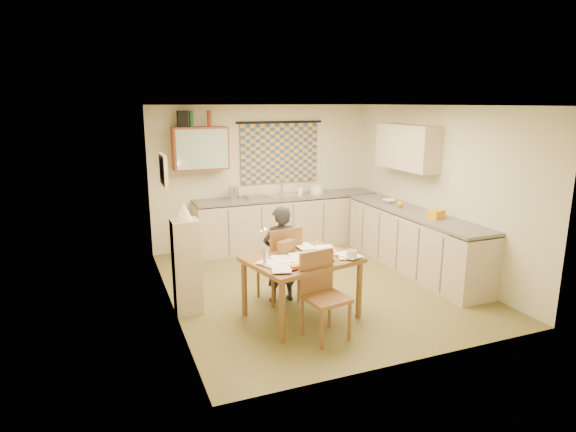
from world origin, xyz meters
name	(u,v)px	position (x,y,z in m)	size (l,w,h in m)	color
floor	(315,285)	(0.00, 0.00, -0.01)	(4.00, 4.50, 0.02)	brown
ceiling	(318,105)	(0.00, 0.00, 2.51)	(4.00, 4.50, 0.02)	white
wall_back	(263,176)	(0.00, 2.26, 1.25)	(4.00, 0.02, 2.50)	beige
wall_front	(417,243)	(0.00, -2.26, 1.25)	(4.00, 0.02, 2.50)	beige
wall_left	(166,211)	(-2.01, 0.00, 1.25)	(0.02, 4.50, 2.50)	beige
wall_right	(436,189)	(2.01, 0.00, 1.25)	(0.02, 4.50, 2.50)	beige
window_blind	(280,153)	(0.30, 2.22, 1.65)	(1.45, 0.03, 1.05)	navy
curtain_rod	(280,122)	(0.30, 2.20, 2.20)	(0.04, 0.04, 1.60)	black
wall_cabinet	(200,148)	(-1.15, 2.08, 1.80)	(0.90, 0.34, 0.70)	maroon
wall_cabinet_glass	(202,149)	(-1.15, 1.91, 1.80)	(0.84, 0.02, 0.64)	#99B2A5
upper_cabinet_right	(407,147)	(1.83, 0.55, 1.85)	(0.34, 1.30, 0.70)	tan
framed_print	(163,170)	(-1.97, 0.40, 1.70)	(0.04, 0.50, 0.40)	#EFE9C8
print_canvas	(165,170)	(-1.95, 0.40, 1.70)	(0.01, 0.42, 0.32)	silver
counter_back	(287,221)	(0.34, 1.95, 0.45)	(3.30, 0.62, 0.92)	tan
counter_right	(414,241)	(1.70, 0.06, 0.45)	(0.62, 2.95, 0.92)	tan
stove	(450,257)	(1.70, -0.77, 0.45)	(0.58, 0.58, 0.90)	white
sink	(285,198)	(0.30, 1.95, 0.88)	(0.55, 0.45, 0.10)	silver
tap	(282,187)	(0.31, 2.13, 1.06)	(0.03, 0.03, 0.28)	silver
dish_rack	(256,196)	(-0.25, 1.95, 0.95)	(0.35, 0.30, 0.06)	silver
kettle	(233,193)	(-0.64, 1.95, 1.04)	(0.18, 0.18, 0.24)	silver
mixing_bowl	(316,189)	(0.91, 1.95, 1.00)	(0.24, 0.24, 0.16)	white
soap_bottle	(301,190)	(0.62, 2.00, 1.01)	(0.10, 0.10, 0.17)	white
bowl	(389,201)	(1.70, 0.79, 0.95)	(0.22, 0.22, 0.05)	white
orange_bag	(436,214)	(1.70, -0.42, 0.98)	(0.22, 0.16, 0.12)	orange
fruit_orange	(400,204)	(1.65, 0.40, 0.97)	(0.10, 0.10, 0.10)	orange
speaker	(183,119)	(-1.42, 2.08, 2.28)	(0.16, 0.20, 0.26)	black
bottle_green	(191,119)	(-1.28, 2.08, 2.28)	(0.07, 0.07, 0.26)	#195926
bottle_brown	(209,119)	(-0.98, 2.08, 2.28)	(0.07, 0.07, 0.26)	maroon
dining_table	(301,287)	(-0.59, -0.88, 0.38)	(1.41, 1.19, 0.75)	brown
chair_far	(279,277)	(-0.66, -0.30, 0.31)	(0.53, 0.53, 1.00)	brown
chair_near	(325,312)	(-0.56, -1.46, 0.30)	(0.50, 0.50, 0.96)	brown
person	(280,254)	(-0.66, -0.34, 0.64)	(0.47, 0.31, 1.27)	black
shelf_stand	(187,267)	(-1.84, -0.25, 0.59)	(0.32, 0.30, 1.18)	tan
lampshade	(184,211)	(-1.84, -0.25, 1.29)	(0.20, 0.20, 0.22)	#EFE9C8
letter_rack	(286,247)	(-0.70, -0.66, 0.83)	(0.22, 0.10, 0.16)	brown
mug	(351,255)	(-0.07, -1.14, 0.80)	(0.14, 0.14, 0.11)	white
magazine	(279,270)	(-1.00, -1.21, 0.76)	(0.23, 0.27, 0.02)	maroon
book	(275,265)	(-0.98, -1.04, 0.76)	(0.23, 0.27, 0.02)	orange
orange_box	(296,267)	(-0.80, -1.21, 0.77)	(0.12, 0.08, 0.04)	orange
eyeglasses	(329,261)	(-0.36, -1.13, 0.76)	(0.13, 0.04, 0.02)	black
candle_holder	(265,257)	(-1.07, -0.95, 0.84)	(0.06, 0.06, 0.18)	silver
candle	(261,240)	(-1.12, -0.97, 1.04)	(0.02, 0.02, 0.22)	white
candle_flame	(265,229)	(-1.06, -0.95, 1.16)	(0.02, 0.02, 0.02)	#FFCC66
papers	(302,258)	(-0.62, -0.95, 0.77)	(1.25, 0.99, 0.03)	white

